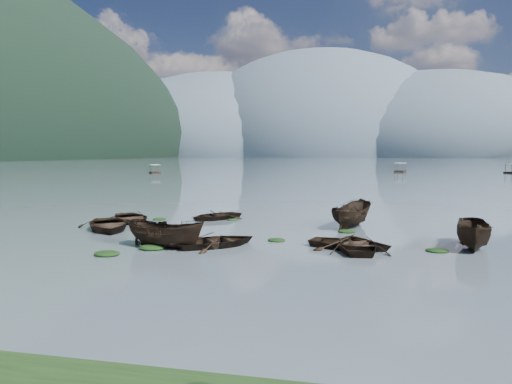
% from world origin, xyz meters
% --- Properties ---
extents(ground_plane, '(2400.00, 2400.00, 0.00)m').
position_xyz_m(ground_plane, '(0.00, 0.00, 0.00)').
color(ground_plane, slate).
extents(haze_mtn_a, '(520.00, 520.00, 280.00)m').
position_xyz_m(haze_mtn_a, '(-260.00, 900.00, 0.00)').
color(haze_mtn_a, '#475666').
rests_on(haze_mtn_a, ground).
extents(haze_mtn_b, '(520.00, 520.00, 340.00)m').
position_xyz_m(haze_mtn_b, '(-60.00, 900.00, 0.00)').
color(haze_mtn_b, '#475666').
rests_on(haze_mtn_b, ground).
extents(haze_mtn_c, '(520.00, 520.00, 260.00)m').
position_xyz_m(haze_mtn_c, '(140.00, 900.00, 0.00)').
color(haze_mtn_c, '#475666').
rests_on(haze_mtn_c, ground).
extents(rowboat_0, '(5.73, 6.10, 1.03)m').
position_xyz_m(rowboat_0, '(-8.09, 5.80, 0.00)').
color(rowboat_0, black).
rests_on(rowboat_0, ground).
extents(rowboat_1, '(5.17, 5.00, 0.87)m').
position_xyz_m(rowboat_1, '(-0.03, 2.41, 0.00)').
color(rowboat_1, black).
rests_on(rowboat_1, ground).
extents(rowboat_2, '(4.68, 2.57, 1.71)m').
position_xyz_m(rowboat_2, '(-2.37, 1.45, 0.00)').
color(rowboat_2, black).
rests_on(rowboat_2, ground).
extents(rowboat_3, '(3.44, 4.48, 0.86)m').
position_xyz_m(rowboat_3, '(6.99, 3.08, 0.00)').
color(rowboat_3, black).
rests_on(rowboat_3, ground).
extents(rowboat_4, '(4.77, 3.99, 0.85)m').
position_xyz_m(rowboat_4, '(6.67, 3.22, 0.00)').
color(rowboat_4, black).
rests_on(rowboat_4, ground).
extents(rowboat_5, '(2.48, 4.59, 1.68)m').
position_xyz_m(rowboat_5, '(12.73, 4.58, 0.00)').
color(rowboat_5, black).
rests_on(rowboat_5, ground).
extents(rowboat_6, '(5.42, 5.57, 0.94)m').
position_xyz_m(rowboat_6, '(-8.27, 9.09, 0.00)').
color(rowboat_6, black).
rests_on(rowboat_6, ground).
extents(rowboat_7, '(4.71, 4.98, 0.84)m').
position_xyz_m(rowboat_7, '(-2.97, 11.73, 0.00)').
color(rowboat_7, black).
rests_on(rowboat_7, ground).
extents(rowboat_8, '(3.32, 5.13, 1.85)m').
position_xyz_m(rowboat_8, '(6.69, 10.17, 0.00)').
color(rowboat_8, black).
rests_on(rowboat_8, ground).
extents(weed_clump_0, '(1.22, 1.00, 0.27)m').
position_xyz_m(weed_clump_0, '(-4.39, -0.70, 0.00)').
color(weed_clump_0, black).
rests_on(weed_clump_0, ground).
extents(weed_clump_1, '(1.07, 0.85, 0.23)m').
position_xyz_m(weed_clump_1, '(-3.51, 6.08, 0.00)').
color(weed_clump_1, black).
rests_on(weed_clump_1, ground).
extents(weed_clump_2, '(1.33, 1.06, 0.29)m').
position_xyz_m(weed_clump_2, '(-2.92, 0.99, 0.00)').
color(weed_clump_2, black).
rests_on(weed_clump_2, ground).
extents(weed_clump_3, '(0.96, 0.81, 0.21)m').
position_xyz_m(weed_clump_3, '(2.75, 4.40, 0.00)').
color(weed_clump_3, black).
rests_on(weed_clump_3, ground).
extents(weed_clump_4, '(1.08, 0.86, 0.22)m').
position_xyz_m(weed_clump_4, '(10.79, 3.35, 0.00)').
color(weed_clump_4, black).
rests_on(weed_clump_4, ground).
extents(weed_clump_5, '(1.01, 0.82, 0.21)m').
position_xyz_m(weed_clump_5, '(-6.76, 10.54, 0.00)').
color(weed_clump_5, black).
rests_on(weed_clump_5, ground).
extents(weed_clump_6, '(0.84, 0.70, 0.18)m').
position_xyz_m(weed_clump_6, '(-1.57, 11.36, 0.00)').
color(weed_clump_6, black).
rests_on(weed_clump_6, ground).
extents(weed_clump_7, '(1.08, 0.86, 0.24)m').
position_xyz_m(weed_clump_7, '(6.45, 7.97, 0.00)').
color(weed_clump_7, black).
rests_on(weed_clump_7, ground).
extents(pontoon_left, '(4.69, 5.75, 2.06)m').
position_xyz_m(pontoon_left, '(-40.69, 84.17, 0.00)').
color(pontoon_left, black).
rests_on(pontoon_left, ground).
extents(pontoon_centre, '(3.75, 6.38, 2.29)m').
position_xyz_m(pontoon_centre, '(18.82, 104.74, 0.00)').
color(pontoon_centre, black).
rests_on(pontoon_centre, ground).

